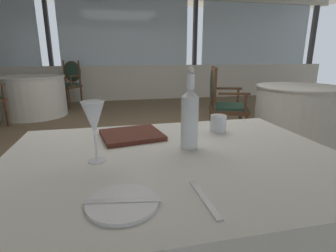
% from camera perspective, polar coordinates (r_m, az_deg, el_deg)
% --- Properties ---
extents(ground_plane, '(14.28, 14.28, 0.00)m').
position_cam_1_polar(ground_plane, '(2.89, -3.23, -6.97)').
color(ground_plane, '#756047').
extents(window_wall_far, '(10.98, 0.14, 2.64)m').
position_cam_1_polar(window_wall_far, '(6.58, -9.14, 14.92)').
color(window_wall_far, silver).
rests_on(window_wall_far, ground_plane).
extents(foreground_table, '(1.30, 0.95, 0.73)m').
position_cam_1_polar(foreground_table, '(1.18, 1.39, -23.20)').
color(foreground_table, silver).
rests_on(foreground_table, ground_plane).
extents(side_plate, '(0.19, 0.19, 0.01)m').
position_cam_1_polar(side_plate, '(0.70, -10.04, -16.41)').
color(side_plate, white).
rests_on(side_plate, foreground_table).
extents(butter_knife, '(0.20, 0.05, 0.00)m').
position_cam_1_polar(butter_knife, '(0.70, -10.06, -16.05)').
color(butter_knife, silver).
rests_on(butter_knife, foreground_table).
extents(dinner_fork, '(0.02, 0.20, 0.00)m').
position_cam_1_polar(dinner_fork, '(0.72, 8.08, -15.60)').
color(dinner_fork, silver).
rests_on(dinner_fork, foreground_table).
extents(water_bottle, '(0.07, 0.07, 0.33)m').
position_cam_1_polar(water_bottle, '(1.05, 4.82, 2.10)').
color(water_bottle, white).
rests_on(water_bottle, foreground_table).
extents(wine_glass, '(0.08, 0.08, 0.22)m').
position_cam_1_polar(wine_glass, '(0.93, -16.13, 1.47)').
color(wine_glass, white).
rests_on(wine_glass, foreground_table).
extents(water_tumbler, '(0.08, 0.08, 0.08)m').
position_cam_1_polar(water_tumbler, '(1.31, 11.04, 0.54)').
color(water_tumbler, white).
rests_on(water_tumbler, foreground_table).
extents(menu_book, '(0.31, 0.28, 0.02)m').
position_cam_1_polar(menu_book, '(1.22, -8.03, -1.96)').
color(menu_book, '#512319').
rests_on(menu_book, foreground_table).
extents(background_table_0, '(1.18, 1.18, 0.73)m').
position_cam_1_polar(background_table_0, '(5.38, -27.76, 5.85)').
color(background_table_0, silver).
rests_on(background_table_0, ground_plane).
extents(dining_chair_0_0, '(0.65, 0.63, 0.99)m').
position_cam_1_polar(dining_chair_0_0, '(6.10, -21.04, 9.48)').
color(dining_chair_0_0, brown).
rests_on(dining_chair_0_0, ground_plane).
extents(background_table_1, '(1.02, 1.02, 0.73)m').
position_cam_1_polar(background_table_1, '(3.67, 26.40, 2.26)').
color(background_table_1, silver).
rests_on(background_table_1, ground_plane).
extents(dining_chair_1_0, '(0.58, 0.62, 0.96)m').
position_cam_1_polar(dining_chair_1_0, '(3.39, 11.77, 5.78)').
color(dining_chair_1_0, brown).
rests_on(dining_chair_1_0, ground_plane).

